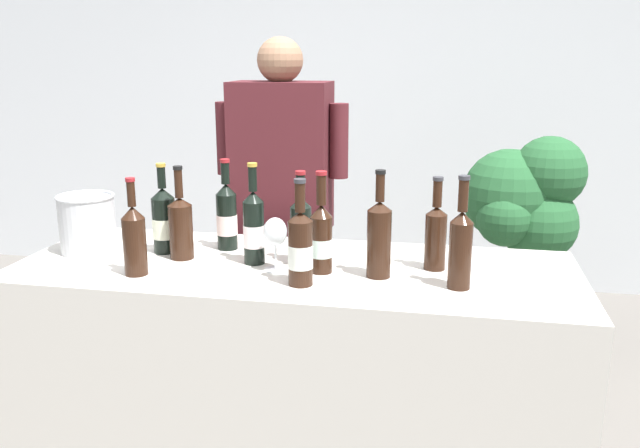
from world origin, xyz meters
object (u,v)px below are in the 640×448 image
wine_bottle_2 (301,227)px  wine_bottle_7 (379,237)px  wine_bottle_10 (436,234)px  wine_bottle_1 (300,247)px  wine_bottle_4 (164,221)px  wine_glass (275,234)px  potted_shrub (524,212)px  ice_bucket (87,223)px  person_server (283,239)px  wine_bottle_8 (227,216)px  wine_bottle_5 (321,237)px  wine_bottle_3 (181,226)px  wine_bottle_6 (134,238)px  wine_bottle_0 (461,246)px  wine_bottle_9 (254,227)px

wine_bottle_2 → wine_bottle_7: 0.29m
wine_bottle_2 → wine_bottle_10: (0.45, 0.02, -0.01)m
wine_bottle_1 → wine_bottle_4: wine_bottle_1 is taller
wine_glass → potted_shrub: potted_shrub is taller
ice_bucket → person_server: person_server is taller
wine_bottle_8 → wine_bottle_5: bearing=-27.1°
wine_glass → person_server: bearing=102.5°
wine_bottle_4 → wine_bottle_3: bearing=-33.7°
wine_bottle_1 → potted_shrub: bearing=61.8°
wine_bottle_6 → potted_shrub: wine_bottle_6 is taller
wine_bottle_4 → wine_bottle_5: (0.60, -0.12, 0.00)m
wine_bottle_6 → ice_bucket: bearing=144.1°
wine_bottle_6 → wine_bottle_7: size_ratio=0.92×
wine_bottle_0 → wine_bottle_2: bearing=163.5°
wine_bottle_1 → potted_shrub: 1.77m
wine_glass → wine_bottle_6: bearing=-163.5°
wine_bottle_4 → wine_bottle_6: size_ratio=1.02×
wine_bottle_10 → wine_bottle_7: bearing=-146.9°
wine_bottle_5 → wine_bottle_8: 0.44m
wine_bottle_2 → potted_shrub: bearing=56.5°
wine_bottle_1 → wine_bottle_6: bearing=-179.4°
wine_bottle_5 → wine_bottle_4: bearing=169.1°
wine_bottle_0 → wine_bottle_6: size_ratio=1.09×
wine_bottle_8 → ice_bucket: 0.50m
wine_bottle_0 → wine_glass: wine_bottle_0 is taller
wine_bottle_5 → potted_shrub: 1.63m
wine_bottle_5 → wine_bottle_6: bearing=-166.6°
wine_bottle_7 → wine_glass: size_ratio=1.94×
wine_bottle_9 → wine_glass: 0.11m
wine_glass → wine_bottle_7: bearing=0.2°
wine_bottle_8 → potted_shrub: (1.18, 1.21, -0.21)m
ice_bucket → person_server: size_ratio=0.13×
wine_bottle_9 → person_server: 0.66m
wine_bottle_1 → wine_bottle_6: 0.55m
wine_bottle_9 → wine_bottle_6: bearing=-150.9°
wine_bottle_1 → wine_bottle_9: wine_bottle_9 is taller
wine_bottle_0 → wine_bottle_6: wine_bottle_0 is taller
potted_shrub → wine_bottle_10: bearing=-108.0°
wine_bottle_5 → wine_bottle_9: wine_bottle_9 is taller
wine_bottle_7 → wine_bottle_10: (0.18, 0.11, -0.01)m
wine_bottle_0 → wine_bottle_7: 0.26m
wine_bottle_2 → wine_bottle_9: wine_bottle_9 is taller
potted_shrub → wine_glass: bearing=-123.5°
ice_bucket → wine_bottle_0: bearing=-5.9°
wine_bottle_7 → wine_bottle_8: bearing=160.1°
wine_bottle_2 → wine_bottle_3: size_ratio=0.98×
wine_bottle_5 → ice_bucket: (-0.87, 0.07, -0.01)m
ice_bucket → wine_bottle_3: bearing=-1.7°
wine_bottle_3 → wine_glass: (0.36, -0.07, 0.01)m
ice_bucket → wine_bottle_2: bearing=1.5°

